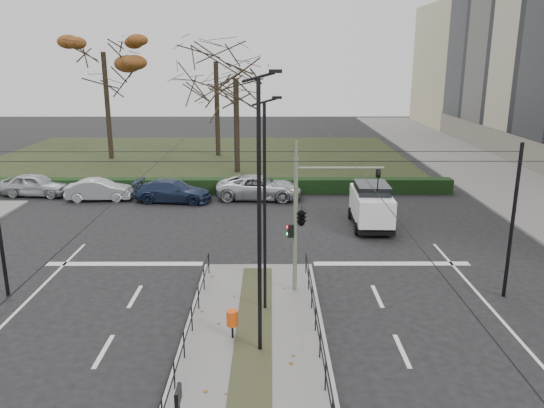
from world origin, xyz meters
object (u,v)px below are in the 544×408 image
at_px(litter_bin, 232,319).
at_px(bare_tree_near, 236,85).
at_px(bare_tree_center, 216,68).
at_px(parked_car_fourth, 259,187).
at_px(parked_car_first, 36,185).
at_px(traffic_light, 304,215).
at_px(info_panel, 178,404).
at_px(streetlamp_median_far, 265,206).
at_px(white_van, 371,204).
at_px(parked_car_third, 173,191).
at_px(parked_car_second, 99,190).
at_px(streetlamp_median_near, 260,217).
at_px(rust_tree, 103,52).

relative_size(litter_bin, bare_tree_near, 0.10).
bearing_deg(bare_tree_center, parked_car_fourth, -75.16).
distance_m(parked_car_first, bare_tree_center, 20.07).
bearing_deg(traffic_light, parked_car_fourth, 97.72).
xyz_separation_m(info_panel, streetlamp_median_far, (1.83, 7.58, 2.41)).
bearing_deg(white_van, litter_bin, -118.52).
distance_m(traffic_light, litter_bin, 5.07).
relative_size(info_panel, white_van, 0.40).
distance_m(litter_bin, parked_car_third, 18.39).
xyz_separation_m(parked_car_third, parked_car_fourth, (5.54, 0.71, 0.06)).
bearing_deg(traffic_light, litter_bin, -123.76).
relative_size(parked_car_first, bare_tree_near, 0.46).
bearing_deg(white_van, info_panel, -112.84).
relative_size(litter_bin, info_panel, 0.52).
bearing_deg(bare_tree_center, traffic_light, -78.52).
bearing_deg(litter_bin, info_panel, -98.18).
bearing_deg(streetlamp_median_far, bare_tree_center, 98.46).
bearing_deg(litter_bin, parked_car_second, 118.78).
bearing_deg(parked_car_third, streetlamp_median_far, -151.81).
relative_size(info_panel, streetlamp_median_near, 0.22).
xyz_separation_m(parked_car_first, bare_tree_near, (13.10, 7.51, 6.18)).
xyz_separation_m(rust_tree, bare_tree_center, (9.72, 1.53, -1.42)).
xyz_separation_m(info_panel, white_van, (7.50, 17.81, -0.33)).
bearing_deg(parked_car_fourth, parked_car_second, 96.27).
distance_m(streetlamp_median_far, parked_car_fourth, 16.59).
distance_m(parked_car_third, parked_car_fourth, 5.59).
relative_size(streetlamp_median_far, rust_tree, 0.61).
xyz_separation_m(parked_car_third, bare_tree_center, (1.29, 16.77, 7.40)).
bearing_deg(traffic_light, parked_car_second, 130.84).
bearing_deg(parked_car_fourth, rust_tree, 48.30).
xyz_separation_m(streetlamp_median_near, streetlamp_median_far, (0.12, 2.85, -0.46)).
distance_m(parked_car_second, parked_car_fourth, 10.42).
height_order(streetlamp_median_near, white_van, streetlamp_median_near).
distance_m(parked_car_fourth, rust_tree, 21.98).
bearing_deg(parked_car_fourth, litter_bin, -177.12).
height_order(parked_car_first, parked_car_third, parked_car_first).
bearing_deg(parked_car_fourth, parked_car_third, 101.75).
distance_m(info_panel, parked_car_fourth, 23.89).
relative_size(parked_car_third, white_van, 1.08).
height_order(streetlamp_median_far, white_van, streetlamp_median_far).
height_order(white_van, bare_tree_near, bare_tree_near).
bearing_deg(parked_car_second, parked_car_third, -97.67).
distance_m(streetlamp_median_near, parked_car_fourth, 19.47).
relative_size(streetlamp_median_near, parked_car_second, 2.01).
bearing_deg(streetlamp_median_far, parked_car_third, 111.42).
height_order(parked_car_second, white_van, white_van).
height_order(streetlamp_median_near, parked_car_third, streetlamp_median_near).
bearing_deg(parked_car_first, parked_car_third, -92.77).
bearing_deg(white_van, bare_tree_center, 115.39).
relative_size(traffic_light, rust_tree, 0.42).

